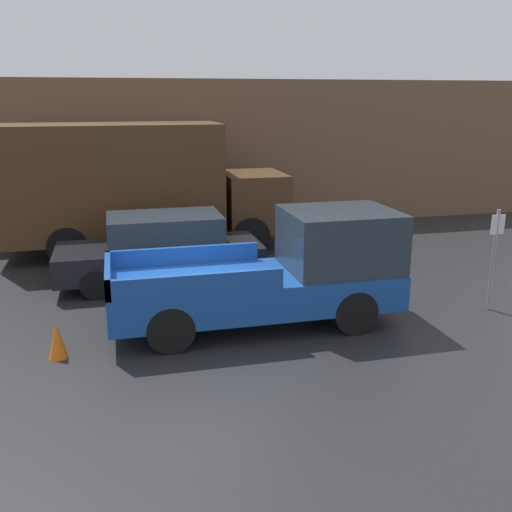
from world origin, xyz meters
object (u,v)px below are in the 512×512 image
(newspaper_box, at_px, (266,213))
(traffic_cone, at_px, (57,340))
(pickup_truck, at_px, (283,272))
(car, at_px, (162,249))
(delivery_truck, at_px, (132,185))
(parking_sign, at_px, (494,254))

(newspaper_box, bearing_deg, traffic_cone, -124.00)
(pickup_truck, bearing_deg, newspaper_box, 77.38)
(car, height_order, delivery_truck, delivery_truck)
(newspaper_box, bearing_deg, delivery_truck, -154.10)
(parking_sign, height_order, traffic_cone, parking_sign)
(car, bearing_deg, pickup_truck, -56.10)
(pickup_truck, height_order, car, pickup_truck)
(newspaper_box, height_order, traffic_cone, newspaper_box)
(parking_sign, height_order, newspaper_box, parking_sign)
(delivery_truck, bearing_deg, traffic_cone, -103.01)
(car, relative_size, traffic_cone, 7.44)
(delivery_truck, xyz_separation_m, newspaper_box, (4.44, 2.16, -1.41))
(newspaper_box, xyz_separation_m, traffic_cone, (-6.00, -8.89, -0.18))
(pickup_truck, bearing_deg, parking_sign, -5.09)
(parking_sign, bearing_deg, traffic_cone, -178.30)
(pickup_truck, relative_size, parking_sign, 2.60)
(delivery_truck, distance_m, traffic_cone, 7.10)
(car, bearing_deg, newspaper_box, 52.87)
(parking_sign, distance_m, traffic_cone, 8.55)
(newspaper_box, bearing_deg, car, -127.13)
(car, bearing_deg, delivery_truck, 99.85)
(car, distance_m, newspaper_box, 6.50)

